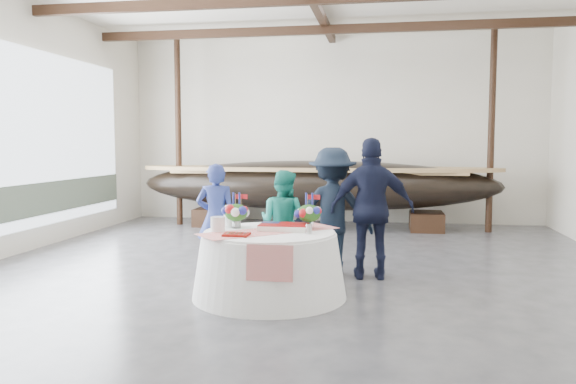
# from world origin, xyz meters

# --- Properties ---
(floor) EXTENTS (10.00, 12.00, 0.01)m
(floor) POSITION_xyz_m (0.00, 0.00, 0.00)
(floor) COLOR #3D3D42
(floor) RESTS_ON ground
(wall_back) EXTENTS (10.00, 0.02, 4.50)m
(wall_back) POSITION_xyz_m (0.00, 6.00, 2.25)
(wall_back) COLOR silver
(wall_back) RESTS_ON ground
(wall_front) EXTENTS (10.00, 0.02, 4.50)m
(wall_front) POSITION_xyz_m (0.00, -6.00, 2.25)
(wall_front) COLOR silver
(wall_front) RESTS_ON ground
(pavilion_structure) EXTENTS (9.80, 11.76, 4.50)m
(pavilion_structure) POSITION_xyz_m (0.00, 0.82, 4.00)
(pavilion_structure) COLOR black
(pavilion_structure) RESTS_ON ground
(open_bay) EXTENTS (0.03, 7.00, 3.20)m
(open_bay) POSITION_xyz_m (-4.95, 1.00, 1.83)
(open_bay) COLOR silver
(open_bay) RESTS_ON ground
(longboat_display) EXTENTS (8.15, 1.63, 1.53)m
(longboat_display) POSITION_xyz_m (-0.25, 4.81, 0.98)
(longboat_display) COLOR black
(longboat_display) RESTS_ON ground
(banquet_table) EXTENTS (1.93, 1.93, 0.83)m
(banquet_table) POSITION_xyz_m (-0.16, -0.98, 0.41)
(banquet_table) COLOR white
(banquet_table) RESTS_ON ground
(tabletop_items) EXTENTS (1.70, 1.59, 0.40)m
(tabletop_items) POSITION_xyz_m (-0.21, -0.81, 0.97)
(tabletop_items) COLOR red
(tabletop_items) RESTS_ON banquet_table
(guest_woman_blue) EXTENTS (0.64, 0.46, 1.62)m
(guest_woman_blue) POSITION_xyz_m (-1.19, 0.17, 0.81)
(guest_woman_blue) COLOR navy
(guest_woman_blue) RESTS_ON ground
(guest_woman_teal) EXTENTS (0.89, 0.78, 1.53)m
(guest_woman_teal) POSITION_xyz_m (-0.21, 0.29, 0.76)
(guest_woman_teal) COLOR #1B8D7B
(guest_woman_teal) RESTS_ON ground
(guest_man_left) EXTENTS (1.28, 0.83, 1.86)m
(guest_man_left) POSITION_xyz_m (0.51, 0.37, 0.93)
(guest_man_left) COLOR black
(guest_man_left) RESTS_ON ground
(guest_man_right) EXTENTS (1.21, 0.59, 2.00)m
(guest_man_right) POSITION_xyz_m (1.09, 0.18, 1.00)
(guest_man_right) COLOR black
(guest_man_right) RESTS_ON ground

